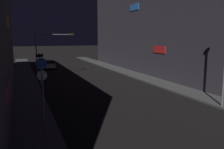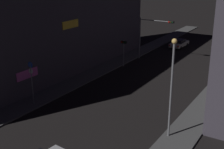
{
  "view_description": "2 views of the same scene",
  "coord_description": "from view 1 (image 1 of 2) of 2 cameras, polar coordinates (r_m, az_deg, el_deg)",
  "views": [
    {
      "loc": [
        -7.96,
        0.64,
        5.4
      ],
      "look_at": [
        0.23,
        21.62,
        1.87
      ],
      "focal_mm": 38.45,
      "sensor_mm": 36.0,
      "label": 1
    },
    {
      "loc": [
        14.03,
        -6.38,
        12.54
      ],
      "look_at": [
        -0.54,
        17.24,
        3.07
      ],
      "focal_mm": 49.94,
      "sensor_mm": 36.0,
      "label": 2
    }
  ],
  "objects": [
    {
      "name": "traffic_light_overhead",
      "position": [
        32.99,
        -14.37,
        6.74
      ],
      "size": [
        5.1,
        0.41,
        5.98
      ],
      "color": "slate",
      "rests_on": "ground_plane"
    },
    {
      "name": "building_facade_right",
      "position": [
        39.63,
        11.03,
        16.37
      ],
      "size": [
        8.47,
        35.94,
        21.31
      ],
      "color": "#3D3842",
      "rests_on": "ground_plane"
    },
    {
      "name": "sidewalk_left",
      "position": [
        30.26,
        -19.82,
        -1.76
      ],
      "size": [
        2.64,
        64.83,
        0.15
      ],
      "primitive_type": "cube",
      "color": "#4C4C4C",
      "rests_on": "ground_plane"
    },
    {
      "name": "far_car",
      "position": [
        42.61,
        -14.67,
        2.33
      ],
      "size": [
        1.98,
        4.52,
        1.42
      ],
      "color": "silver",
      "rests_on": "ground_plane"
    },
    {
      "name": "sign_pole_left",
      "position": [
        12.83,
        -16.17,
        -3.73
      ],
      "size": [
        0.56,
        0.1,
        4.22
      ],
      "color": "slate",
      "rests_on": "sidewalk_left"
    },
    {
      "name": "traffic_light_left_kerb",
      "position": [
        28.25,
        -16.8,
        2.79
      ],
      "size": [
        0.8,
        0.42,
        3.58
      ],
      "color": "slate",
      "rests_on": "ground_plane"
    },
    {
      "name": "sidewalk_right",
      "position": [
        33.9,
        5.79,
        -0.17
      ],
      "size": [
        2.64,
        64.83,
        0.15
      ],
      "primitive_type": "cube",
      "color": "#4C4C4C",
      "rests_on": "ground_plane"
    }
  ]
}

